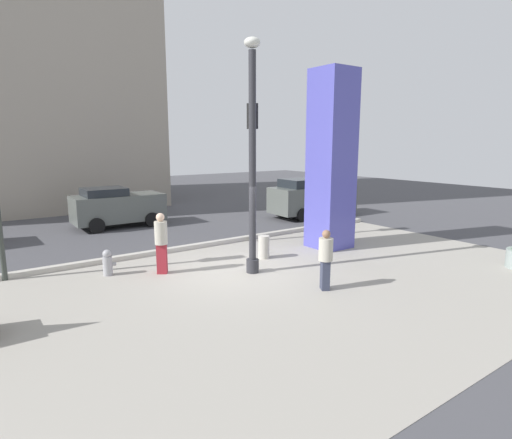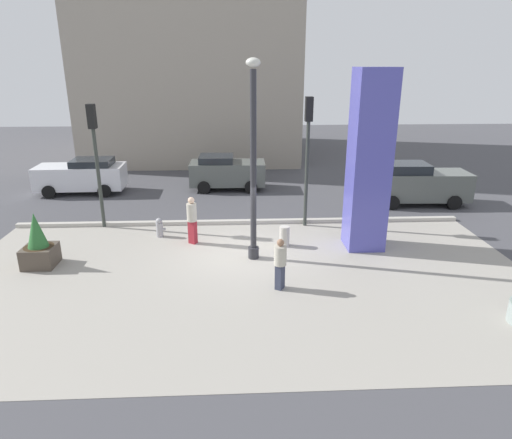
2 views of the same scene
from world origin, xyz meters
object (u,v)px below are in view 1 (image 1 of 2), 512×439
(lamp_post, at_px, (252,164))
(traffic_light_far_side, at_px, (252,151))
(pedestrian_on_sidewalk, at_px, (326,257))
(pedestrian_crossing, at_px, (161,240))
(fire_hydrant, at_px, (108,263))
(art_pillar_blue, at_px, (331,161))
(car_curb_west, at_px, (117,207))
(car_curb_east, at_px, (312,197))
(concrete_bollard, at_px, (264,247))

(lamp_post, distance_m, traffic_light_far_side, 3.87)
(pedestrian_on_sidewalk, bearing_deg, pedestrian_crossing, 127.71)
(fire_hydrant, distance_m, pedestrian_on_sidewalk, 6.06)
(art_pillar_blue, bearing_deg, car_curb_west, 121.64)
(traffic_light_far_side, bearing_deg, art_pillar_blue, -52.49)
(lamp_post, relative_size, art_pillar_blue, 1.04)
(traffic_light_far_side, bearing_deg, pedestrian_crossing, -158.39)
(car_curb_west, bearing_deg, traffic_light_far_side, -60.89)
(fire_hydrant, relative_size, car_curb_west, 0.19)
(traffic_light_far_side, xyz_separation_m, car_curb_east, (5.59, 2.73, -2.41))
(concrete_bollard, xyz_separation_m, car_curb_west, (-2.17, 7.96, 0.53))
(pedestrian_on_sidewalk, xyz_separation_m, pedestrian_crossing, (-2.83, 3.66, 0.12))
(art_pillar_blue, xyz_separation_m, concrete_bollard, (-2.81, 0.13, -2.70))
(car_curb_west, xyz_separation_m, pedestrian_on_sidewalk, (1.69, -11.21, -0.04))
(lamp_post, distance_m, pedestrian_on_sidewalk, 3.26)
(art_pillar_blue, height_order, pedestrian_crossing, art_pillar_blue)
(art_pillar_blue, xyz_separation_m, traffic_light_far_side, (-1.75, 2.28, 0.31))
(lamp_post, distance_m, concrete_bollard, 3.15)
(art_pillar_blue, relative_size, fire_hydrant, 8.19)
(art_pillar_blue, xyz_separation_m, fire_hydrant, (-7.44, 1.28, -2.70))
(traffic_light_far_side, relative_size, pedestrian_on_sidewalk, 3.26)
(pedestrian_crossing, bearing_deg, traffic_light_far_side, 21.61)
(lamp_post, height_order, concrete_bollard, lamp_post)
(art_pillar_blue, relative_size, concrete_bollard, 8.19)
(lamp_post, bearing_deg, art_pillar_blue, 12.46)
(lamp_post, height_order, fire_hydrant, lamp_post)
(concrete_bollard, bearing_deg, pedestrian_on_sidewalk, -98.43)
(concrete_bollard, distance_m, traffic_light_far_side, 3.85)
(car_curb_west, height_order, pedestrian_crossing, same)
(concrete_bollard, distance_m, pedestrian_crossing, 3.39)
(fire_hydrant, bearing_deg, pedestrian_on_sidewalk, -46.68)
(lamp_post, xyz_separation_m, art_pillar_blue, (3.97, 0.88, -0.05))
(fire_hydrant, bearing_deg, concrete_bollard, -13.90)
(pedestrian_crossing, bearing_deg, car_curb_east, 24.14)
(art_pillar_blue, bearing_deg, car_curb_east, 52.51)
(car_curb_east, bearing_deg, art_pillar_blue, -127.49)
(traffic_light_far_side, distance_m, pedestrian_crossing, 5.28)
(lamp_post, distance_m, car_curb_west, 9.30)
(art_pillar_blue, relative_size, pedestrian_on_sidewalk, 3.94)
(concrete_bollard, bearing_deg, art_pillar_blue, -2.73)
(concrete_bollard, relative_size, car_curb_west, 0.19)
(art_pillar_blue, height_order, concrete_bollard, art_pillar_blue)
(concrete_bollard, relative_size, pedestrian_crossing, 0.43)
(pedestrian_on_sidewalk, relative_size, pedestrian_crossing, 0.89)
(fire_hydrant, bearing_deg, traffic_light_far_side, 9.96)
(traffic_light_far_side, distance_m, car_curb_east, 6.68)
(art_pillar_blue, height_order, fire_hydrant, art_pillar_blue)
(lamp_post, bearing_deg, fire_hydrant, 148.14)
(concrete_bollard, distance_m, pedestrian_on_sidewalk, 3.32)
(car_curb_east, xyz_separation_m, pedestrian_crossing, (-9.97, -4.47, 0.01))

